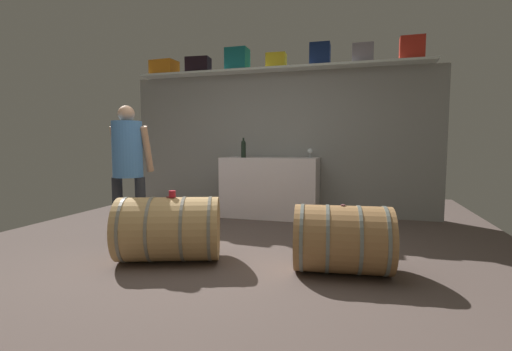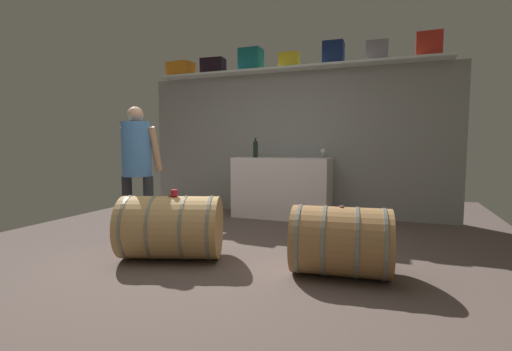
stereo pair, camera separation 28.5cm
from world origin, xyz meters
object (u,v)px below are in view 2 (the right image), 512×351
at_px(toolcase_grey, 377,51).
at_px(wine_barrel_near, 171,227).
at_px(toolcase_teal, 251,60).
at_px(toolcase_orange, 181,70).
at_px(wine_glass, 323,151).
at_px(winemaker_pouring, 137,159).
at_px(work_cabinet, 282,187).
at_px(wine_barrel_far, 341,241).
at_px(toolcase_navy, 333,53).
at_px(wine_bottle_dark, 255,148).
at_px(tasting_cup, 174,193).
at_px(toolcase_yellow, 289,61).
at_px(toolcase_black, 213,66).
at_px(toolcase_red, 429,45).

height_order(toolcase_grey, wine_barrel_near, toolcase_grey).
bearing_deg(toolcase_teal, toolcase_orange, -179.28).
distance_m(wine_glass, winemaker_pouring, 2.63).
xyz_separation_m(work_cabinet, wine_barrel_far, (1.15, -2.14, -0.16)).
xyz_separation_m(toolcase_orange, winemaker_pouring, (0.71, -2.03, -1.41)).
bearing_deg(toolcase_teal, winemaker_pouring, -104.73).
bearing_deg(toolcase_navy, wine_barrel_near, -115.30).
relative_size(wine_bottle_dark, wine_glass, 2.15).
bearing_deg(toolcase_orange, tasting_cup, -55.42).
bearing_deg(toolcase_yellow, toolcase_teal, 178.75).
distance_m(wine_bottle_dark, wine_barrel_near, 2.24).
bearing_deg(wine_barrel_near, toolcase_teal, 74.67).
distance_m(toolcase_grey, winemaker_pouring, 3.47).
bearing_deg(wine_barrel_near, toolcase_navy, 46.69).
height_order(toolcase_black, toolcase_red, toolcase_red).
bearing_deg(wine_glass, toolcase_navy, 16.74).
bearing_deg(toolcase_black, toolcase_red, -4.41).
distance_m(toolcase_grey, work_cabinet, 2.31).
relative_size(wine_bottle_dark, wine_barrel_far, 0.34).
bearing_deg(toolcase_navy, toolcase_red, -1.04).
bearing_deg(toolcase_navy, toolcase_orange, 178.96).
relative_size(toolcase_red, wine_glass, 2.35).
bearing_deg(work_cabinet, toolcase_red, 5.96).
distance_m(toolcase_red, wine_barrel_far, 3.23).
relative_size(toolcase_teal, wine_bottle_dark, 1.16).
relative_size(toolcase_yellow, tasting_cup, 4.61).
bearing_deg(work_cabinet, winemaker_pouring, -121.88).
xyz_separation_m(wine_bottle_dark, wine_barrel_far, (1.53, -2.00, -0.73)).
relative_size(toolcase_red, wine_barrel_far, 0.37).
xyz_separation_m(toolcase_orange, toolcase_black, (0.61, 0.00, 0.01)).
xyz_separation_m(toolcase_black, toolcase_teal, (0.66, 0.00, 0.05)).
height_order(toolcase_navy, toolcase_grey, toolcase_navy).
distance_m(toolcase_orange, toolcase_red, 3.77).
distance_m(toolcase_orange, tasting_cup, 3.33).
bearing_deg(toolcase_red, work_cabinet, -172.54).
bearing_deg(wine_barrel_far, toolcase_yellow, 109.38).
height_order(toolcase_black, toolcase_grey, toolcase_grey).
distance_m(toolcase_teal, work_cabinet, 2.03).
bearing_deg(wine_bottle_dark, toolcase_red, 8.28).
distance_m(toolcase_orange, toolcase_black, 0.61).
height_order(toolcase_yellow, toolcase_red, toolcase_red).
xyz_separation_m(wine_glass, tasting_cup, (-0.94, -2.42, -0.35)).
distance_m(toolcase_teal, toolcase_navy, 1.27).
distance_m(toolcase_black, toolcase_red, 3.16).
height_order(toolcase_red, wine_barrel_far, toolcase_red).
distance_m(work_cabinet, wine_glass, 0.80).
bearing_deg(toolcase_teal, toolcase_navy, 0.72).
height_order(wine_glass, wine_barrel_far, wine_glass).
distance_m(work_cabinet, winemaker_pouring, 2.21).
bearing_deg(tasting_cup, toolcase_navy, 66.57).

